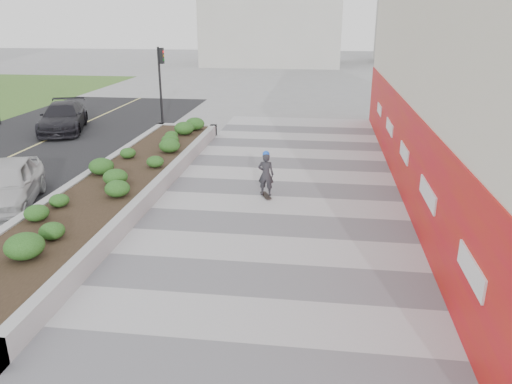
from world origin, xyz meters
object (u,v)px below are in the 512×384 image
planter (119,182)px  car_dark (63,117)px  car_white (5,185)px  traffic_signal_near (161,75)px  skateboarder (266,174)px

planter → car_dark: 11.08m
planter → car_white: bearing=-150.8°
traffic_signal_near → skateboarder: 12.37m
planter → skateboarder: 5.00m
planter → car_dark: bearing=126.6°
skateboarder → car_dark: size_ratio=0.32×
traffic_signal_near → car_dark: traffic_signal_near is taller
skateboarder → car_dark: 14.43m
planter → traffic_signal_near: bearing=99.3°
skateboarder → car_white: bearing=171.1°
skateboarder → car_dark: bearing=120.6°
car_dark → planter: bearing=-71.8°
planter → traffic_signal_near: size_ratio=4.29×
traffic_signal_near → car_dark: bearing=-161.8°
traffic_signal_near → skateboarder: traffic_signal_near is taller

